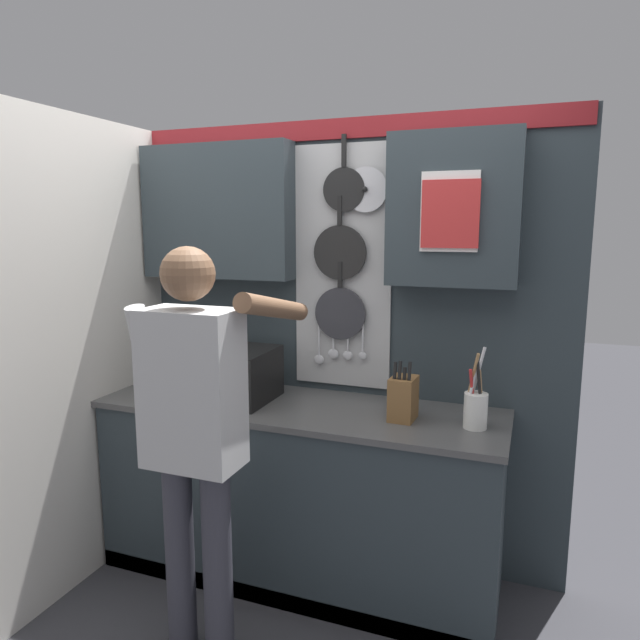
{
  "coord_description": "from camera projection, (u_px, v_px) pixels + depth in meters",
  "views": [
    {
      "loc": [
        1.06,
        -2.5,
        1.78
      ],
      "look_at": [
        0.04,
        0.2,
        1.3
      ],
      "focal_mm": 32.0,
      "sensor_mm": 36.0,
      "label": 1
    }
  ],
  "objects": [
    {
      "name": "ground_plane",
      "position": [
        299.0,
        572.0,
        2.97
      ],
      "size": [
        14.0,
        14.0,
        0.0
      ],
      "primitive_type": "plane",
      "color": "#38383D"
    },
    {
      "name": "utensil_crock",
      "position": [
        475.0,
        407.0,
        2.49
      ],
      "size": [
        0.11,
        0.1,
        0.36
      ],
      "color": "white",
      "rests_on": "base_cabinet_counter"
    },
    {
      "name": "side_wall",
      "position": [
        72.0,
        357.0,
        2.77
      ],
      "size": [
        0.04,
        1.6,
        2.31
      ],
      "color": "silver",
      "rests_on": "ground_plane"
    },
    {
      "name": "knife_block",
      "position": [
        403.0,
        398.0,
        2.59
      ],
      "size": [
        0.12,
        0.16,
        0.28
      ],
      "color": "brown",
      "rests_on": "base_cabinet_counter"
    },
    {
      "name": "base_cabinet_counter",
      "position": [
        299.0,
        492.0,
        2.89
      ],
      "size": [
        2.01,
        0.64,
        0.91
      ],
      "color": "#2D383D",
      "rests_on": "ground_plane"
    },
    {
      "name": "microwave",
      "position": [
        227.0,
        373.0,
        2.91
      ],
      "size": [
        0.47,
        0.38,
        0.26
      ],
      "color": "black",
      "rests_on": "base_cabinet_counter"
    },
    {
      "name": "back_wall_unit",
      "position": [
        317.0,
        288.0,
        2.99
      ],
      "size": [
        2.58,
        0.23,
        2.31
      ],
      "color": "#2D383D",
      "rests_on": "ground_plane"
    },
    {
      "name": "person",
      "position": [
        195.0,
        420.0,
        2.26
      ],
      "size": [
        0.54,
        0.67,
        1.71
      ],
      "color": "#383842",
      "rests_on": "ground_plane"
    }
  ]
}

